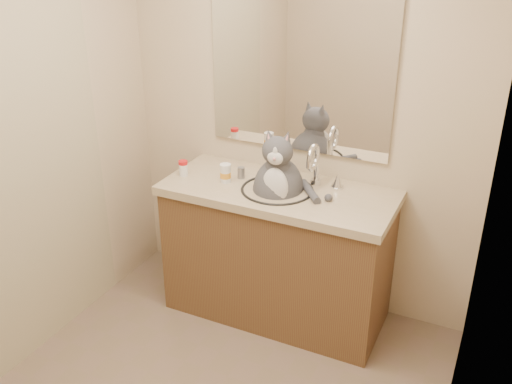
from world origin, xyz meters
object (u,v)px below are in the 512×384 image
(pill_bottle_redcap, at_px, (183,168))
(pill_bottle_orange, at_px, (226,173))
(grey_canister, at_px, (241,173))
(cat, at_px, (278,186))

(pill_bottle_redcap, relative_size, pill_bottle_orange, 0.85)
(pill_bottle_redcap, height_order, grey_canister, pill_bottle_redcap)
(cat, distance_m, grey_canister, 0.27)
(cat, distance_m, pill_bottle_orange, 0.32)
(cat, height_order, pill_bottle_orange, cat)
(cat, relative_size, grey_canister, 8.34)
(grey_canister, bearing_deg, pill_bottle_orange, -123.62)
(pill_bottle_redcap, bearing_deg, pill_bottle_orange, 5.65)
(pill_bottle_orange, height_order, grey_canister, pill_bottle_orange)
(cat, xyz_separation_m, grey_canister, (-0.26, 0.05, 0.01))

